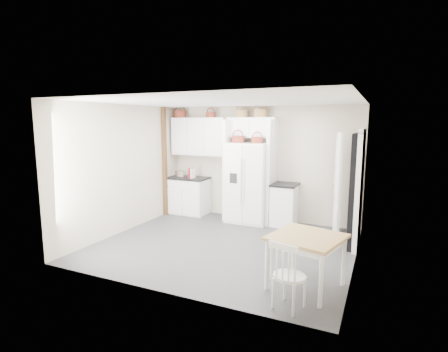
% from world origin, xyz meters
% --- Properties ---
extents(floor, '(4.50, 4.50, 0.00)m').
position_xyz_m(floor, '(0.00, 0.00, 0.00)').
color(floor, '#404040').
rests_on(floor, ground).
extents(ceiling, '(4.50, 4.50, 0.00)m').
position_xyz_m(ceiling, '(0.00, 0.00, 2.60)').
color(ceiling, white).
rests_on(ceiling, wall_back).
extents(wall_back, '(4.50, 0.00, 4.50)m').
position_xyz_m(wall_back, '(0.00, 2.00, 1.30)').
color(wall_back, beige).
rests_on(wall_back, floor).
extents(wall_left, '(0.00, 4.00, 4.00)m').
position_xyz_m(wall_left, '(-2.25, 0.00, 1.30)').
color(wall_left, beige).
rests_on(wall_left, floor).
extents(wall_right, '(0.00, 4.00, 4.00)m').
position_xyz_m(wall_right, '(2.25, 0.00, 1.30)').
color(wall_right, beige).
rests_on(wall_right, floor).
extents(refrigerator, '(0.93, 0.75, 1.80)m').
position_xyz_m(refrigerator, '(-0.15, 1.65, 0.90)').
color(refrigerator, white).
rests_on(refrigerator, floor).
extents(base_cab_left, '(0.94, 0.59, 0.87)m').
position_xyz_m(base_cab_left, '(-1.76, 1.70, 0.43)').
color(base_cab_left, white).
rests_on(base_cab_left, floor).
extents(base_cab_right, '(0.50, 0.60, 0.88)m').
position_xyz_m(base_cab_right, '(0.67, 1.70, 0.44)').
color(base_cab_right, white).
rests_on(base_cab_right, floor).
extents(dining_table, '(1.07, 1.07, 0.74)m').
position_xyz_m(dining_table, '(1.70, -1.07, 0.37)').
color(dining_table, olive).
rests_on(dining_table, floor).
extents(windsor_chair, '(0.48, 0.46, 0.82)m').
position_xyz_m(windsor_chair, '(1.63, -1.69, 0.41)').
color(windsor_chair, white).
rests_on(windsor_chair, floor).
extents(counter_left, '(0.98, 0.63, 0.04)m').
position_xyz_m(counter_left, '(-1.76, 1.70, 0.89)').
color(counter_left, black).
rests_on(counter_left, base_cab_left).
extents(counter_right, '(0.54, 0.64, 0.04)m').
position_xyz_m(counter_right, '(0.67, 1.70, 0.90)').
color(counter_right, black).
rests_on(counter_right, base_cab_right).
extents(toaster, '(0.24, 0.15, 0.16)m').
position_xyz_m(toaster, '(-1.91, 1.60, 0.99)').
color(toaster, silver).
rests_on(toaster, counter_left).
extents(cookbook_red, '(0.07, 0.17, 0.24)m').
position_xyz_m(cookbook_red, '(-1.63, 1.62, 1.03)').
color(cookbook_red, maroon).
rests_on(cookbook_red, counter_left).
extents(cookbook_cream, '(0.06, 0.16, 0.23)m').
position_xyz_m(cookbook_cream, '(-1.58, 1.62, 1.02)').
color(cookbook_cream, white).
rests_on(cookbook_cream, counter_left).
extents(basket_upper_a, '(0.30, 0.30, 0.17)m').
position_xyz_m(basket_upper_a, '(-2.04, 1.83, 2.44)').
color(basket_upper_a, maroon).
rests_on(basket_upper_a, upper_cabinet).
extents(basket_upper_c, '(0.23, 0.23, 0.13)m').
position_xyz_m(basket_upper_c, '(-1.19, 1.83, 2.42)').
color(basket_upper_c, maroon).
rests_on(basket_upper_c, upper_cabinet).
extents(basket_bridge_a, '(0.29, 0.29, 0.16)m').
position_xyz_m(basket_bridge_a, '(-0.41, 1.83, 2.43)').
color(basket_bridge_a, brown).
rests_on(basket_bridge_a, bridge_cabinet).
extents(basket_bridge_b, '(0.31, 0.31, 0.17)m').
position_xyz_m(basket_bridge_b, '(0.04, 1.83, 2.44)').
color(basket_bridge_b, brown).
rests_on(basket_bridge_b, bridge_cabinet).
extents(basket_fridge_a, '(0.29, 0.29, 0.15)m').
position_xyz_m(basket_fridge_a, '(-0.38, 1.55, 1.87)').
color(basket_fridge_a, maroon).
rests_on(basket_fridge_a, refrigerator).
extents(basket_fridge_b, '(0.25, 0.25, 0.13)m').
position_xyz_m(basket_fridge_b, '(0.06, 1.55, 1.86)').
color(basket_fridge_b, maroon).
rests_on(basket_fridge_b, refrigerator).
extents(upper_cabinet, '(1.40, 0.34, 0.90)m').
position_xyz_m(upper_cabinet, '(-1.50, 1.83, 1.90)').
color(upper_cabinet, white).
rests_on(upper_cabinet, wall_back).
extents(bridge_cabinet, '(1.12, 0.34, 0.45)m').
position_xyz_m(bridge_cabinet, '(-0.15, 1.83, 2.12)').
color(bridge_cabinet, white).
rests_on(bridge_cabinet, wall_back).
extents(fridge_panel_left, '(0.08, 0.60, 2.30)m').
position_xyz_m(fridge_panel_left, '(-0.66, 1.70, 1.15)').
color(fridge_panel_left, white).
rests_on(fridge_panel_left, floor).
extents(fridge_panel_right, '(0.08, 0.60, 2.30)m').
position_xyz_m(fridge_panel_right, '(0.36, 1.70, 1.15)').
color(fridge_panel_right, white).
rests_on(fridge_panel_right, floor).
extents(trim_post, '(0.09, 0.09, 2.60)m').
position_xyz_m(trim_post, '(-2.20, 1.35, 1.30)').
color(trim_post, '#432B15').
rests_on(trim_post, floor).
extents(doorway_void, '(0.18, 0.85, 2.05)m').
position_xyz_m(doorway_void, '(2.16, 1.00, 1.02)').
color(doorway_void, black).
rests_on(doorway_void, floor).
extents(door_slab, '(0.21, 0.79, 2.05)m').
position_xyz_m(door_slab, '(1.80, 1.33, 1.02)').
color(door_slab, white).
rests_on(door_slab, floor).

